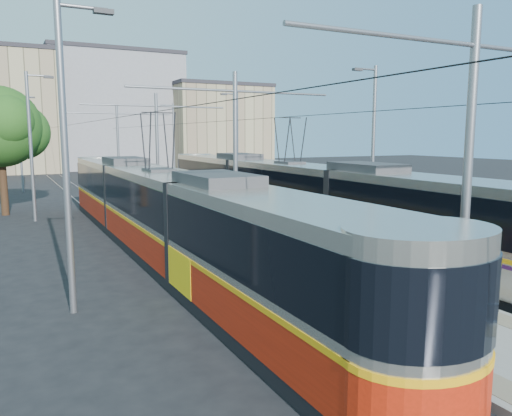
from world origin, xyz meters
TOP-DOWN VIEW (x-y plane):
  - ground at (0.00, 0.00)m, footprint 160.00×160.00m
  - platform at (0.00, 17.00)m, footprint 4.00×50.00m
  - tactile_strip_left at (-1.45, 17.00)m, footprint 0.70×50.00m
  - tactile_strip_right at (1.45, 17.00)m, footprint 0.70×50.00m
  - rails at (0.00, 17.00)m, footprint 8.71×70.00m
  - track_arrow at (-3.60, -3.00)m, footprint 1.20×5.00m
  - tram_left at (-3.60, 7.17)m, footprint 2.43×28.83m
  - tram_right at (3.60, 9.49)m, footprint 2.43×28.99m
  - catenary at (0.00, 14.15)m, footprint 9.20×70.00m
  - street_lamps at (-0.00, 21.00)m, footprint 15.18×38.22m
  - shelter at (0.58, 16.69)m, footprint 0.93×1.18m
  - tree at (-8.63, 21.28)m, footprint 5.16×4.77m
  - building_centre at (6.00, 64.00)m, footprint 18.36×14.28m
  - building_right at (20.00, 58.00)m, footprint 14.28×10.20m

SIDE VIEW (x-z plane):
  - ground at x=0.00m, z-range 0.00..0.00m
  - track_arrow at x=-3.60m, z-range 0.00..0.01m
  - rails at x=0.00m, z-range 0.00..0.03m
  - platform at x=0.00m, z-range 0.00..0.30m
  - tactile_strip_left at x=-1.45m, z-range 0.30..0.31m
  - tactile_strip_right at x=1.45m, z-range 0.30..0.31m
  - shelter at x=0.58m, z-range 0.35..2.65m
  - tram_left at x=-3.60m, z-range -1.04..4.46m
  - tram_right at x=3.60m, z-range -0.89..4.61m
  - street_lamps at x=0.00m, z-range 0.18..8.18m
  - catenary at x=0.00m, z-range 1.02..8.02m
  - tree at x=-8.63m, z-range 1.32..8.81m
  - building_right at x=20.00m, z-range 0.01..12.14m
  - building_centre at x=6.00m, z-range 0.01..16.39m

